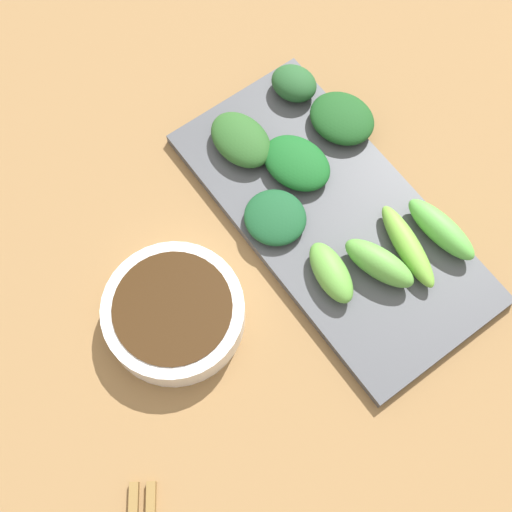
% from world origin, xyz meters
% --- Properties ---
extents(tabletop, '(2.10, 2.10, 0.02)m').
position_xyz_m(tabletop, '(0.00, 0.00, 0.01)').
color(tabletop, olive).
rests_on(tabletop, ground).
extents(sauce_bowl, '(0.13, 0.13, 0.04)m').
position_xyz_m(sauce_bowl, '(-0.12, -0.02, 0.04)').
color(sauce_bowl, white).
rests_on(sauce_bowl, tabletop).
extents(serving_plate, '(0.17, 0.35, 0.01)m').
position_xyz_m(serving_plate, '(0.07, -0.03, 0.03)').
color(serving_plate, '#46494F').
rests_on(serving_plate, tabletop).
extents(broccoli_stalk_0, '(0.03, 0.09, 0.03)m').
position_xyz_m(broccoli_stalk_0, '(0.14, -0.11, 0.05)').
color(broccoli_stalk_0, '#5CB648').
rests_on(broccoli_stalk_0, serving_plate).
extents(broccoli_leafy_1, '(0.06, 0.08, 0.03)m').
position_xyz_m(broccoli_leafy_1, '(0.04, 0.09, 0.04)').
color(broccoli_leafy_1, '#2B5B26').
rests_on(broccoli_leafy_1, serving_plate).
extents(broccoli_stalk_2, '(0.04, 0.07, 0.03)m').
position_xyz_m(broccoli_stalk_2, '(0.02, -0.08, 0.04)').
color(broccoli_stalk_2, '#60A53F').
rests_on(broccoli_stalk_2, serving_plate).
extents(broccoli_stalk_3, '(0.04, 0.10, 0.02)m').
position_xyz_m(broccoli_stalk_3, '(0.10, -0.10, 0.04)').
color(broccoli_stalk_3, '#73B63D').
rests_on(broccoli_stalk_3, serving_plate).
extents(broccoli_leafy_4, '(0.08, 0.08, 0.02)m').
position_xyz_m(broccoli_leafy_4, '(0.14, 0.05, 0.04)').
color(broccoli_leafy_4, '#1B4D1F').
rests_on(broccoli_leafy_4, serving_plate).
extents(broccoli_leafy_5, '(0.07, 0.08, 0.02)m').
position_xyz_m(broccoli_leafy_5, '(0.02, 0.00, 0.04)').
color(broccoli_leafy_5, '#184E29').
rests_on(broccoli_leafy_5, serving_plate).
extents(broccoli_leafy_6, '(0.06, 0.06, 0.03)m').
position_xyz_m(broccoli_leafy_6, '(0.12, 0.11, 0.05)').
color(broccoli_leafy_6, '#24542A').
rests_on(broccoli_leafy_6, serving_plate).
extents(broccoli_leafy_7, '(0.07, 0.09, 0.02)m').
position_xyz_m(broccoli_leafy_7, '(0.07, 0.04, 0.04)').
color(broccoli_leafy_7, '#175B22').
rests_on(broccoli_leafy_7, serving_plate).
extents(broccoli_stalk_8, '(0.05, 0.08, 0.03)m').
position_xyz_m(broccoli_stalk_8, '(0.06, -0.10, 0.05)').
color(broccoli_stalk_8, '#5EA843').
rests_on(broccoli_stalk_8, serving_plate).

